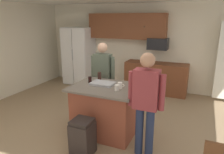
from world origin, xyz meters
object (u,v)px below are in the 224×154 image
tumbler_amber (134,82)px  glass_stout_tall (90,80)px  mug_ceramic_white (117,88)px  serving_tray (103,83)px  glass_short_whisky (99,76)px  microwave_over_range (158,44)px  person_elder_center (146,99)px  kitchen_island (106,110)px  refrigerator (79,56)px  person_host_foreground (103,74)px  trash_bin (83,137)px  mug_blue_stoneware (120,85)px

tumbler_amber → glass_stout_tall: glass_stout_tall is taller
mug_ceramic_white → serving_tray: bearing=151.0°
glass_short_whisky → tumbler_amber: 0.74m
microwave_over_range → person_elder_center: size_ratio=0.33×
microwave_over_range → kitchen_island: size_ratio=0.45×
refrigerator → tumbler_amber: bearing=-40.6°
mug_ceramic_white → glass_stout_tall: bearing=162.0°
mug_ceramic_white → glass_short_whisky: 0.73m
kitchen_island → glass_stout_tall: (-0.38, 0.09, 0.53)m
mug_ceramic_white → microwave_over_range: bearing=88.3°
person_host_foreground → person_elder_center: bearing=19.2°
microwave_over_range → kitchen_island: 2.93m
person_elder_center → trash_bin: 1.20m
refrigerator → mug_ceramic_white: size_ratio=14.67×
person_elder_center → trash_bin: bearing=46.5°
person_elder_center → glass_short_whisky: size_ratio=10.20×
trash_bin → tumbler_amber: bearing=64.9°
person_host_foreground → mug_ceramic_white: (0.71, -0.88, 0.04)m
serving_tray → trash_bin: (0.04, -0.85, -0.67)m
glass_stout_tall → mug_blue_stoneware: bearing=-6.6°
microwave_over_range → mug_blue_stoneware: 2.77m
mug_blue_stoneware → glass_stout_tall: (-0.66, 0.08, 0.01)m
person_host_foreground → mug_ceramic_white: bearing=9.4°
refrigerator → mug_blue_stoneware: size_ratio=14.71×
refrigerator → trash_bin: refrigerator is taller
person_elder_center → tumbler_amber: bearing=-35.8°
serving_tray → trash_bin: bearing=-87.2°
person_elder_center → mug_blue_stoneware: size_ratio=13.25×
person_elder_center → mug_ceramic_white: bearing=0.2°
glass_short_whisky → trash_bin: (0.23, -1.09, -0.73)m
mug_blue_stoneware → trash_bin: 1.10m
microwave_over_range → glass_stout_tall: 2.79m
kitchen_island → tumbler_amber: bearing=35.3°
tumbler_amber → glass_short_whisky: bearing=179.8°
mug_blue_stoneware → person_host_foreground: bearing=133.7°
person_host_foreground → glass_stout_tall: (0.05, -0.67, 0.05)m
person_elder_center → trash_bin: person_elder_center is taller
microwave_over_range → glass_stout_tall: microwave_over_range is taller
glass_stout_tall → trash_bin: 1.15m
tumbler_amber → mug_ceramic_white: bearing=-110.5°
tumbler_amber → person_elder_center: bearing=-59.8°
glass_stout_tall → person_host_foreground: bearing=94.1°
kitchen_island → glass_stout_tall: 0.65m
mug_blue_stoneware → trash_bin: mug_blue_stoneware is taller
microwave_over_range → glass_short_whisky: 2.54m
refrigerator → person_elder_center: 4.31m
refrigerator → trash_bin: (2.17, -3.38, -0.64)m
tumbler_amber → trash_bin: bearing=-115.1°
serving_tray → glass_short_whisky: bearing=128.7°
refrigerator → glass_stout_tall: refrigerator is taller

